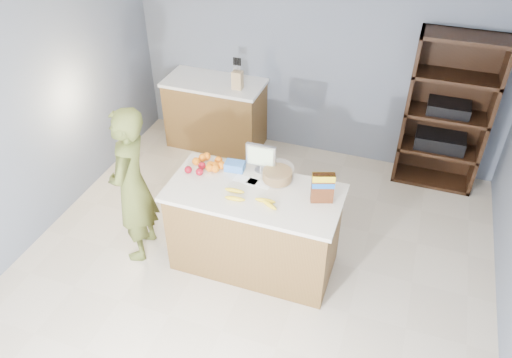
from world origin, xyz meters
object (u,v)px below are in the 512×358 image
(person, at_px, (132,186))
(cereal_box, at_px, (323,186))
(counter_peninsula, at_px, (254,232))
(shelving_unit, at_px, (446,115))
(tv, at_px, (261,157))

(person, relative_size, cereal_box, 5.63)
(counter_peninsula, xyz_separation_m, shelving_unit, (1.55, 2.05, 0.45))
(tv, bearing_deg, counter_peninsula, -81.92)
(shelving_unit, relative_size, person, 1.12)
(counter_peninsula, relative_size, shelving_unit, 0.87)
(counter_peninsula, relative_size, tv, 5.53)
(shelving_unit, distance_m, tv, 2.37)
(tv, xyz_separation_m, cereal_box, (0.64, -0.25, 0.01))
(shelving_unit, xyz_separation_m, tv, (-1.59, -1.74, 0.19))
(shelving_unit, xyz_separation_m, person, (-2.68, -2.24, -0.06))
(person, bearing_deg, shelving_unit, 117.54)
(shelving_unit, distance_m, person, 3.49)
(shelving_unit, bearing_deg, tv, -132.54)
(person, bearing_deg, cereal_box, 86.08)
(counter_peninsula, xyz_separation_m, person, (-1.13, -0.19, 0.39))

